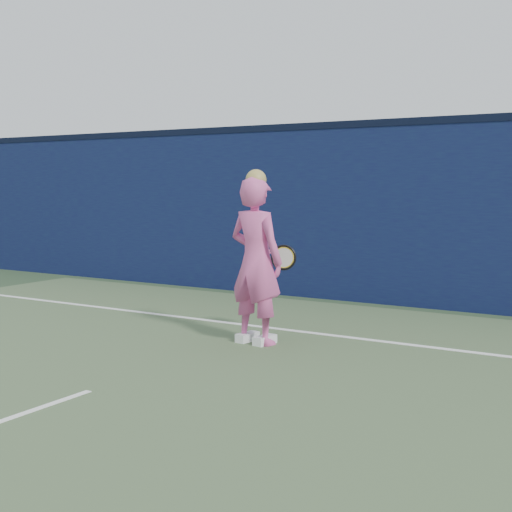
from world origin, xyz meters
The scene contains 4 objects.
backstop_wall centered at (0.00, 6.50, 1.25)m, with size 24.00×0.40×2.50m, color #0E103D.
wall_cap centered at (0.00, 6.50, 2.55)m, with size 24.00×0.42×0.10m, color black.
player centered at (0.23, 3.25, 0.89)m, with size 0.70×0.51×1.86m.
racket centered at (0.29, 3.71, 0.88)m, with size 0.54×0.13×0.29m.
Camera 1 is at (4.13, -3.15, 1.70)m, focal length 50.00 mm.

